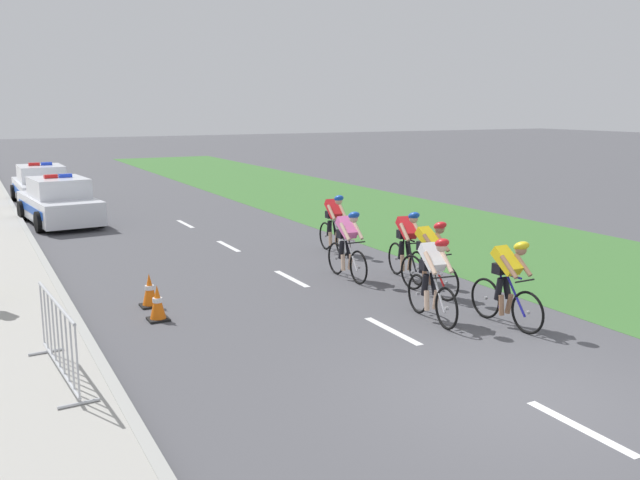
# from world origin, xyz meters

# --- Properties ---
(ground_plane) EXTENTS (160.00, 160.00, 0.00)m
(ground_plane) POSITION_xyz_m (0.00, 0.00, 0.00)
(ground_plane) COLOR #4C4C51
(kerb_edge) EXTENTS (0.16, 60.00, 0.13)m
(kerb_edge) POSITION_xyz_m (-4.66, 14.00, 0.07)
(kerb_edge) COLOR #9E9E99
(kerb_edge) RESTS_ON ground
(grass_verge) EXTENTS (7.00, 60.00, 0.01)m
(grass_verge) POSITION_xyz_m (6.83, 14.00, 0.00)
(grass_verge) COLOR #3D7033
(grass_verge) RESTS_ON ground
(lane_markings_centre) EXTENTS (0.14, 17.60, 0.01)m
(lane_markings_centre) POSITION_xyz_m (0.00, 6.99, 0.00)
(lane_markings_centre) COLOR white
(lane_markings_centre) RESTS_ON ground
(cyclist_lead) EXTENTS (0.42, 1.72, 1.56)m
(cyclist_lead) POSITION_xyz_m (1.88, 2.33, 0.79)
(cyclist_lead) COLOR black
(cyclist_lead) RESTS_ON ground
(cyclist_second) EXTENTS (0.46, 1.72, 1.56)m
(cyclist_second) POSITION_xyz_m (0.91, 3.13, 0.79)
(cyclist_second) COLOR black
(cyclist_second) RESTS_ON ground
(cyclist_third) EXTENTS (0.44, 1.72, 1.56)m
(cyclist_third) POSITION_xyz_m (1.87, 4.53, 0.79)
(cyclist_third) COLOR black
(cyclist_third) RESTS_ON ground
(cyclist_fourth) EXTENTS (0.46, 1.72, 1.56)m
(cyclist_fourth) POSITION_xyz_m (2.19, 5.77, 0.79)
(cyclist_fourth) COLOR black
(cyclist_fourth) RESTS_ON ground
(cyclist_fifth) EXTENTS (0.42, 1.72, 1.56)m
(cyclist_fifth) POSITION_xyz_m (1.07, 6.40, 0.79)
(cyclist_fifth) COLOR black
(cyclist_fifth) RESTS_ON ground
(cyclist_sixth) EXTENTS (0.43, 1.72, 1.56)m
(cyclist_sixth) POSITION_xyz_m (2.11, 8.92, 0.79)
(cyclist_sixth) COLOR black
(cyclist_sixth) RESTS_ON ground
(police_car_nearest) EXTENTS (2.32, 4.55, 1.59)m
(police_car_nearest) POSITION_xyz_m (-3.53, 16.91, 0.68)
(police_car_nearest) COLOR silver
(police_car_nearest) RESTS_ON ground
(police_car_second) EXTENTS (2.05, 4.43, 1.59)m
(police_car_second) POSITION_xyz_m (-3.53, 22.10, 0.68)
(police_car_second) COLOR silver
(police_car_second) RESTS_ON ground
(crowd_barrier_front) EXTENTS (0.65, 2.32, 1.07)m
(crowd_barrier_front) POSITION_xyz_m (-5.24, 3.13, 0.65)
(crowd_barrier_front) COLOR #B7BABF
(crowd_barrier_front) RESTS_ON sidewalk_slab
(traffic_cone_near) EXTENTS (0.36, 0.36, 0.64)m
(traffic_cone_near) POSITION_xyz_m (-3.34, 5.38, 0.31)
(traffic_cone_near) COLOR black
(traffic_cone_near) RESTS_ON ground
(traffic_cone_mid) EXTENTS (0.36, 0.36, 0.64)m
(traffic_cone_mid) POSITION_xyz_m (-3.26, 6.29, 0.31)
(traffic_cone_mid) COLOR black
(traffic_cone_mid) RESTS_ON ground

